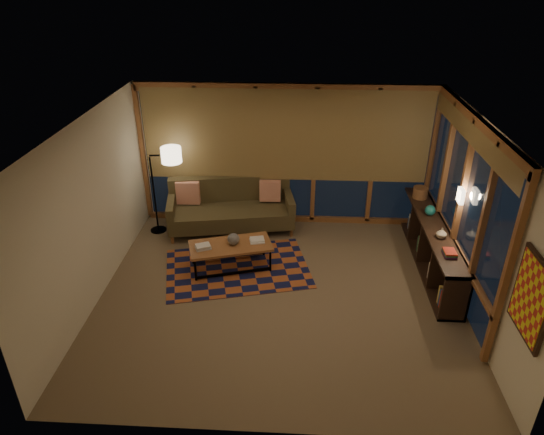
# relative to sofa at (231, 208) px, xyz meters

# --- Properties ---
(floor) EXTENTS (5.50, 5.00, 0.01)m
(floor) POSITION_rel_sofa_xyz_m (1.00, -2.00, -0.47)
(floor) COLOR #7A654C
(floor) RESTS_ON ground
(ceiling) EXTENTS (5.50, 5.00, 0.01)m
(ceiling) POSITION_rel_sofa_xyz_m (1.00, -2.00, 2.23)
(ceiling) COLOR silver
(ceiling) RESTS_ON walls
(walls) EXTENTS (5.51, 5.01, 2.70)m
(walls) POSITION_rel_sofa_xyz_m (1.00, -2.00, 0.88)
(walls) COLOR #F0E8CC
(walls) RESTS_ON floor
(window_wall_back) EXTENTS (5.30, 0.16, 2.60)m
(window_wall_back) POSITION_rel_sofa_xyz_m (1.00, 0.43, 0.88)
(window_wall_back) COLOR #A26639
(window_wall_back) RESTS_ON walls
(window_wall_right) EXTENTS (0.16, 3.70, 2.60)m
(window_wall_right) POSITION_rel_sofa_xyz_m (3.68, -1.40, 0.88)
(window_wall_right) COLOR #A26639
(window_wall_right) RESTS_ON walls
(wall_art) EXTENTS (0.06, 0.74, 0.94)m
(wall_art) POSITION_rel_sofa_xyz_m (3.71, -3.85, 0.98)
(wall_art) COLOR red
(wall_art) RESTS_ON walls
(wall_sconce) EXTENTS (0.12, 0.18, 0.22)m
(wall_sconce) POSITION_rel_sofa_xyz_m (3.62, -1.55, 1.08)
(wall_sconce) COLOR #F9E0B7
(wall_sconce) RESTS_ON walls
(sofa) EXTENTS (2.43, 1.32, 0.94)m
(sofa) POSITION_rel_sofa_xyz_m (0.00, 0.00, 0.00)
(sofa) COLOR #494126
(sofa) RESTS_ON floor
(pillow_left) EXTENTS (0.45, 0.16, 0.44)m
(pillow_left) POSITION_rel_sofa_xyz_m (-0.82, 0.11, 0.22)
(pillow_left) COLOR red
(pillow_left) RESTS_ON sofa
(pillow_right) EXTENTS (0.40, 0.14, 0.40)m
(pillow_right) POSITION_rel_sofa_xyz_m (0.72, 0.27, 0.20)
(pillow_right) COLOR red
(pillow_right) RESTS_ON sofa
(area_rug) EXTENTS (2.64, 2.06, 0.01)m
(area_rug) POSITION_rel_sofa_xyz_m (0.27, -1.33, -0.47)
(area_rug) COLOR #AA5429
(area_rug) RESTS_ON floor
(coffee_table) EXTENTS (1.46, 0.97, 0.45)m
(coffee_table) POSITION_rel_sofa_xyz_m (0.16, -1.30, -0.25)
(coffee_table) COLOR #A26639
(coffee_table) RESTS_ON floor
(book_stack_a) EXTENTS (0.27, 0.25, 0.06)m
(book_stack_a) POSITION_rel_sofa_xyz_m (-0.27, -1.44, 0.01)
(book_stack_a) COLOR silver
(book_stack_a) RESTS_ON coffee_table
(book_stack_b) EXTENTS (0.25, 0.22, 0.04)m
(book_stack_b) POSITION_rel_sofa_xyz_m (0.59, -1.16, -0.00)
(book_stack_b) COLOR silver
(book_stack_b) RESTS_ON coffee_table
(ceramic_pot) EXTENTS (0.28, 0.28, 0.20)m
(ceramic_pot) POSITION_rel_sofa_xyz_m (0.21, -1.28, 0.07)
(ceramic_pot) COLOR #29292A
(ceramic_pot) RESTS_ON coffee_table
(floor_lamp) EXTENTS (0.61, 0.44, 1.67)m
(floor_lamp) POSITION_rel_sofa_xyz_m (-1.40, -0.11, 0.36)
(floor_lamp) COLOR black
(floor_lamp) RESTS_ON floor
(bookshelf) EXTENTS (0.40, 3.04, 0.76)m
(bookshelf) POSITION_rel_sofa_xyz_m (3.49, -1.00, -0.09)
(bookshelf) COLOR #351E16
(bookshelf) RESTS_ON floor
(basket) EXTENTS (0.28, 0.28, 0.20)m
(basket) POSITION_rel_sofa_xyz_m (3.47, 0.03, 0.39)
(basket) COLOR brown
(basket) RESTS_ON bookshelf
(teal_bowl) EXTENTS (0.22, 0.22, 0.18)m
(teal_bowl) POSITION_rel_sofa_xyz_m (3.49, -0.66, 0.38)
(teal_bowl) COLOR #1C7975
(teal_bowl) RESTS_ON bookshelf
(vase) EXTENTS (0.20, 0.20, 0.17)m
(vase) POSITION_rel_sofa_xyz_m (3.49, -1.43, 0.37)
(vase) COLOR tan
(vase) RESTS_ON bookshelf
(shelf_book_stack) EXTENTS (0.20, 0.26, 0.07)m
(shelf_book_stack) POSITION_rel_sofa_xyz_m (3.49, -1.93, 0.32)
(shelf_book_stack) COLOR silver
(shelf_book_stack) RESTS_ON bookshelf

